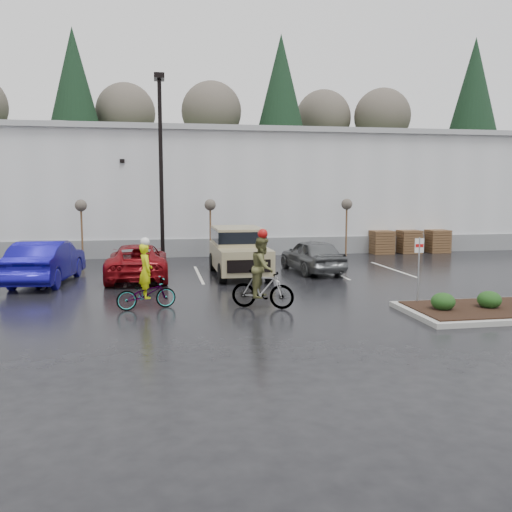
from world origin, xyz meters
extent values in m
plane|color=black|center=(0.00, 0.00, 0.00)|extent=(120.00, 120.00, 0.00)
cube|color=silver|center=(0.00, 22.00, 3.50)|extent=(60.00, 15.00, 7.00)
cube|color=slate|center=(0.00, 14.45, 0.50)|extent=(60.00, 0.12, 1.00)
cube|color=#999B9E|center=(0.00, 22.00, 7.05)|extent=(60.50, 15.50, 0.30)
cube|color=#27411B|center=(0.00, 45.00, 3.00)|extent=(80.00, 25.00, 6.00)
cylinder|color=black|center=(-4.00, 12.00, 4.50)|extent=(0.20, 0.20, 9.00)
cube|color=black|center=(-4.00, 12.00, 9.10)|extent=(0.50, 1.00, 0.25)
cylinder|color=#4B311E|center=(-8.00, 13.00, 1.40)|extent=(0.10, 0.10, 2.80)
sphere|color=#443E37|center=(-8.00, 13.00, 2.90)|extent=(0.60, 0.60, 0.60)
cylinder|color=#4B311E|center=(-1.50, 13.00, 1.40)|extent=(0.10, 0.10, 2.80)
sphere|color=#443E37|center=(-1.50, 13.00, 2.90)|extent=(0.60, 0.60, 0.60)
cylinder|color=#4B311E|center=(6.00, 13.00, 1.40)|extent=(0.10, 0.10, 2.80)
sphere|color=#443E37|center=(6.00, 13.00, 2.90)|extent=(0.60, 0.60, 0.60)
cube|color=#4B311E|center=(8.50, 14.00, 0.68)|extent=(1.20, 1.20, 1.35)
cube|color=#4B311E|center=(10.20, 14.00, 0.68)|extent=(1.20, 1.20, 1.35)
cube|color=#4B311E|center=(12.00, 14.00, 0.68)|extent=(1.20, 1.20, 1.35)
ellipsoid|color=#133813|center=(4.00, -1.00, 0.41)|extent=(0.70, 0.70, 0.52)
ellipsoid|color=#133813|center=(5.50, -1.00, 0.41)|extent=(0.70, 0.70, 0.52)
cylinder|color=gray|center=(3.80, 0.20, 1.10)|extent=(0.05, 0.05, 2.20)
cube|color=white|center=(3.80, 0.20, 1.95)|extent=(0.30, 0.02, 0.45)
cube|color=red|center=(3.80, 0.19, 1.95)|extent=(0.26, 0.02, 0.10)
imported|color=#100C85|center=(-8.59, 7.00, 0.85)|extent=(2.36, 5.34, 1.71)
imported|color=maroon|center=(-5.07, 7.38, 0.73)|extent=(2.42, 5.23, 1.45)
imported|color=#5A5C5E|center=(2.58, 7.91, 0.75)|extent=(2.26, 4.58, 1.50)
imported|color=#3F3F44|center=(-4.61, 1.44, 0.48)|extent=(1.94, 1.06, 0.97)
imported|color=#BFCB0B|center=(-4.61, 1.44, 1.20)|extent=(0.54, 0.69, 1.69)
sphere|color=silver|center=(-4.61, 1.44, 2.09)|extent=(0.28, 0.28, 0.28)
imported|color=#3F3F44|center=(-1.04, 0.90, 0.60)|extent=(1.97, 1.30, 1.20)
imported|color=brown|center=(-1.04, 0.90, 1.29)|extent=(0.84, 1.04, 1.88)
sphere|color=#990C0C|center=(-1.04, 0.90, 2.33)|extent=(0.31, 0.31, 0.31)
camera|label=1|loc=(-4.19, -15.39, 3.67)|focal=38.00mm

